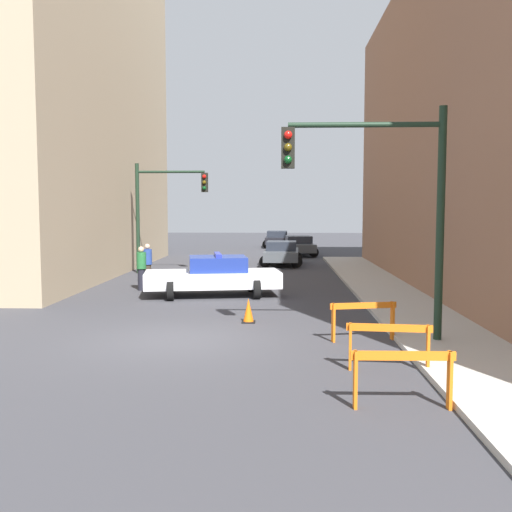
# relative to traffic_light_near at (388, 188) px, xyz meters

# --- Properties ---
(ground_plane) EXTENTS (120.00, 120.00, 0.00)m
(ground_plane) POSITION_rel_traffic_light_near_xyz_m (-4.73, 0.25, -3.53)
(ground_plane) COLOR #38383D
(sidewalk_right) EXTENTS (2.40, 44.00, 0.12)m
(sidewalk_right) POSITION_rel_traffic_light_near_xyz_m (1.47, 0.25, -3.47)
(sidewalk_right) COLOR #B2ADA3
(sidewalk_right) RESTS_ON ground_plane
(traffic_light_near) EXTENTS (3.64, 0.35, 5.20)m
(traffic_light_near) POSITION_rel_traffic_light_near_xyz_m (0.00, 0.00, 0.00)
(traffic_light_near) COLOR black
(traffic_light_near) RESTS_ON sidewalk_right
(traffic_light_far) EXTENTS (3.44, 0.35, 5.20)m
(traffic_light_far) POSITION_rel_traffic_light_near_xyz_m (-8.03, 13.94, -0.13)
(traffic_light_far) COLOR black
(traffic_light_far) RESTS_ON ground_plane
(police_car) EXTENTS (4.94, 2.84, 1.52)m
(police_car) POSITION_rel_traffic_light_near_xyz_m (-4.71, 6.98, -2.81)
(police_car) COLOR white
(police_car) RESTS_ON ground_plane
(parked_car_near) EXTENTS (2.38, 4.36, 1.31)m
(parked_car_near) POSITION_rel_traffic_light_near_xyz_m (-2.29, 18.20, -2.86)
(parked_car_near) COLOR #474C51
(parked_car_near) RESTS_ON ground_plane
(parked_car_mid) EXTENTS (2.53, 4.44, 1.31)m
(parked_car_mid) POSITION_rel_traffic_light_near_xyz_m (-1.16, 24.52, -2.86)
(parked_car_mid) COLOR #474C51
(parked_car_mid) RESTS_ON ground_plane
(parked_car_far) EXTENTS (2.34, 4.34, 1.31)m
(parked_car_far) POSITION_rel_traffic_light_near_xyz_m (-2.58, 32.73, -2.86)
(parked_car_far) COLOR black
(parked_car_far) RESTS_ON ground_plane
(pedestrian_crossing) EXTENTS (0.51, 0.51, 1.66)m
(pedestrian_crossing) POSITION_rel_traffic_light_near_xyz_m (-7.60, 8.27, -2.67)
(pedestrian_crossing) COLOR black
(pedestrian_crossing) RESTS_ON ground_plane
(pedestrian_corner) EXTENTS (0.39, 0.39, 1.66)m
(pedestrian_corner) POSITION_rel_traffic_light_near_xyz_m (-7.75, 9.90, -2.67)
(pedestrian_corner) COLOR #382D23
(pedestrian_corner) RESTS_ON ground_plane
(barrier_front) EXTENTS (1.60, 0.18, 0.90)m
(barrier_front) POSITION_rel_traffic_light_near_xyz_m (-0.52, -4.23, -2.91)
(barrier_front) COLOR orange
(barrier_front) RESTS_ON ground_plane
(barrier_mid) EXTENTS (1.60, 0.30, 0.90)m
(barrier_mid) POSITION_rel_traffic_light_near_xyz_m (-0.34, -2.18, -2.91)
(barrier_mid) COLOR orange
(barrier_mid) RESTS_ON ground_plane
(barrier_back) EXTENTS (1.58, 0.46, 0.90)m
(barrier_back) POSITION_rel_traffic_light_near_xyz_m (-0.46, 0.31, -2.91)
(barrier_back) COLOR orange
(barrier_back) RESTS_ON ground_plane
(traffic_cone) EXTENTS (0.36, 0.36, 0.66)m
(traffic_cone) POSITION_rel_traffic_light_near_xyz_m (-3.24, 2.33, -3.21)
(traffic_cone) COLOR black
(traffic_cone) RESTS_ON ground_plane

